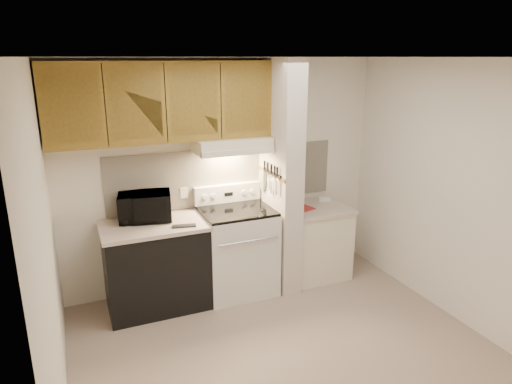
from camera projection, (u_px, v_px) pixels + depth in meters
floor at (283, 347)px, 4.09m from camera, size 3.60×3.60×0.00m
ceiling at (288, 57)px, 3.38m from camera, size 3.60×3.60×0.00m
wall_back at (225, 174)px, 5.06m from camera, size 3.60×2.50×0.02m
wall_left at (46, 251)px, 3.07m from camera, size 0.02×3.00×2.50m
wall_right at (452, 192)px, 4.41m from camera, size 0.02×3.00×2.50m
backsplash at (226, 176)px, 5.06m from camera, size 2.60×0.02×0.63m
range_body at (237, 252)px, 4.98m from camera, size 0.76×0.65×0.92m
oven_window at (248, 260)px, 4.69m from camera, size 0.50×0.01×0.30m
oven_handle at (249, 241)px, 4.59m from camera, size 0.65×0.02×0.02m
cooktop at (236, 210)px, 4.85m from camera, size 0.74×0.64×0.03m
range_backguard at (227, 193)px, 5.07m from camera, size 0.76×0.08×0.20m
range_display at (229, 194)px, 5.03m from camera, size 0.10×0.01×0.04m
range_knob_left_outer at (204, 197)px, 4.92m from camera, size 0.05×0.02×0.05m
range_knob_left_inner at (213, 196)px, 4.96m from camera, size 0.05×0.02×0.05m
range_knob_right_inner at (244, 192)px, 5.09m from camera, size 0.05×0.02×0.05m
range_knob_right_outer at (252, 191)px, 5.13m from camera, size 0.05×0.02×0.05m
dishwasher_front at (156, 267)px, 4.67m from camera, size 1.00×0.63×0.87m
left_countertop at (153, 226)px, 4.54m from camera, size 1.04×0.67×0.04m
spoon_rest at (184, 226)px, 4.45m from camera, size 0.24×0.11×0.02m
teal_jar at (136, 214)px, 4.67m from camera, size 0.09×0.09×0.09m
outlet at (184, 193)px, 4.90m from camera, size 0.08×0.01×0.12m
microwave at (145, 207)px, 4.60m from camera, size 0.57×0.44×0.28m
partition_pillar at (280, 177)px, 4.94m from camera, size 0.22×0.70×2.50m
pillar_trim at (271, 174)px, 4.89m from camera, size 0.01×0.70×0.04m
knife_strip at (272, 173)px, 4.83m from camera, size 0.02×0.42×0.04m
knife_blade_a at (278, 186)px, 4.71m from camera, size 0.01×0.03×0.16m
knife_handle_a at (277, 172)px, 4.68m from camera, size 0.02×0.02×0.10m
knife_blade_b at (274, 185)px, 4.80m from camera, size 0.01×0.04×0.18m
knife_handle_b at (275, 170)px, 4.73m from camera, size 0.02×0.02×0.10m
knife_blade_c at (271, 184)px, 4.86m from camera, size 0.01×0.04×0.20m
knife_handle_c at (271, 169)px, 4.81m from camera, size 0.02×0.02×0.10m
knife_blade_d at (268, 180)px, 4.93m from camera, size 0.01×0.04×0.16m
knife_handle_d at (268, 167)px, 4.89m from camera, size 0.02×0.02×0.10m
knife_blade_e at (264, 179)px, 5.01m from camera, size 0.01×0.04×0.18m
knife_handle_e at (265, 165)px, 4.97m from camera, size 0.02×0.02×0.10m
oven_mitt at (263, 180)px, 5.06m from camera, size 0.03×0.09×0.22m
right_cab_base at (314, 243)px, 5.35m from camera, size 0.70×0.60×0.81m
right_countertop at (316, 209)px, 5.23m from camera, size 0.74×0.64×0.04m
red_folder at (301, 207)px, 5.20m from camera, size 0.28×0.33×0.01m
white_box at (324, 199)px, 5.46m from camera, size 0.18×0.15×0.04m
range_hood at (231, 144)px, 4.76m from camera, size 0.78×0.44×0.15m
hood_lip at (239, 152)px, 4.59m from camera, size 0.78×0.04×0.06m
upper_cabinets at (162, 102)px, 4.41m from camera, size 2.18×0.33×0.77m
cab_door_a at (72, 107)px, 3.97m from camera, size 0.46×0.01×0.63m
cab_gap_a at (105, 106)px, 4.07m from camera, size 0.01×0.01×0.73m
cab_door_b at (136, 104)px, 4.17m from camera, size 0.46×0.01×0.63m
cab_gap_b at (166, 103)px, 4.27m from camera, size 0.01×0.01×0.73m
cab_door_c at (194, 102)px, 4.37m from camera, size 0.46×0.01×0.63m
cab_gap_c at (221, 101)px, 4.47m from camera, size 0.01×0.01×0.73m
cab_door_d at (247, 100)px, 4.58m from camera, size 0.46×0.01×0.63m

